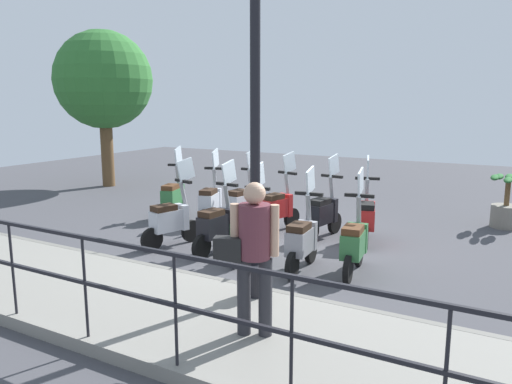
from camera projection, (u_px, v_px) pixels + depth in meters
name	position (u px, v px, depth m)	size (l,w,h in m)	color
ground_plane	(275.00, 247.00, 8.73)	(28.00, 28.00, 0.00)	#424247
promenade_walkway	(156.00, 307.00, 6.01)	(2.20, 20.00, 0.15)	gray
fence_railing	(84.00, 267.00, 4.96)	(0.04, 16.03, 1.07)	black
lamp_post_near	(255.00, 134.00, 5.82)	(0.26, 0.90, 4.46)	black
pedestrian_with_bag	(252.00, 248.00, 4.98)	(0.47, 0.61, 1.59)	#28282D
tree_large	(103.00, 81.00, 14.38)	(2.81, 2.81, 4.52)	brown
potted_palm	(506.00, 206.00, 10.00)	(1.06, 0.66, 1.05)	slate
scooter_near_0	(354.00, 242.00, 7.28)	(1.23, 0.45, 1.54)	black
scooter_near_1	(302.00, 240.00, 7.42)	(1.23, 0.44, 1.54)	black
scooter_near_2	(249.00, 231.00, 7.93)	(1.23, 0.44, 1.54)	black
scooter_near_3	(217.00, 225.00, 8.31)	(1.23, 0.44, 1.54)	black
scooter_near_4	(171.00, 219.00, 8.68)	(1.20, 0.54, 1.54)	black
scooter_far_0	(366.00, 217.00, 8.89)	(1.20, 0.55, 1.54)	black
scooter_far_1	(323.00, 212.00, 9.22)	(1.23, 0.46, 1.54)	black
scooter_far_2	(278.00, 207.00, 9.66)	(1.21, 0.52, 1.54)	black
scooter_far_3	(242.00, 203.00, 10.11)	(1.23, 0.44, 1.54)	black
scooter_far_4	(211.00, 201.00, 10.23)	(1.21, 0.52, 1.54)	black
scooter_far_5	(173.00, 196.00, 10.77)	(1.21, 0.53, 1.54)	black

